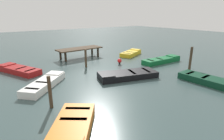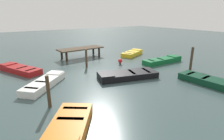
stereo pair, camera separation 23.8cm
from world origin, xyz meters
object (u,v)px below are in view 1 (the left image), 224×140
at_px(rowboat_dark_green, 210,81).
at_px(mooring_piling_mid_right, 191,59).
at_px(mooring_piling_far_right, 86,58).
at_px(rowboat_green, 162,60).
at_px(rowboat_yellow, 131,53).
at_px(marker_buoy, 120,61).
at_px(rowboat_red, 19,70).
at_px(rowboat_black, 127,75).
at_px(dock_segment, 80,49).
at_px(rowboat_white, 45,83).
at_px(rowboat_orange, 72,127).
at_px(mooring_piling_mid_left, 50,92).

distance_m(rowboat_dark_green, mooring_piling_mid_right, 2.71).
bearing_deg(mooring_piling_far_right, rowboat_green, -22.90).
xyz_separation_m(rowboat_yellow, marker_buoy, (-3.14, -2.12, 0.07)).
relative_size(rowboat_red, rowboat_dark_green, 1.03).
distance_m(rowboat_red, rowboat_yellow, 10.58).
height_order(rowboat_black, rowboat_green, same).
relative_size(dock_segment, rowboat_yellow, 1.46).
bearing_deg(rowboat_black, dock_segment, -73.83).
height_order(rowboat_yellow, rowboat_white, same).
height_order(rowboat_black, mooring_piling_far_right, mooring_piling_far_right).
relative_size(rowboat_black, marker_buoy, 8.71).
bearing_deg(rowboat_orange, dock_segment, -170.64).
relative_size(rowboat_red, marker_buoy, 7.93).
height_order(rowboat_red, marker_buoy, marker_buoy).
bearing_deg(rowboat_orange, mooring_piling_far_right, -174.43).
relative_size(mooring_piling_mid_left, marker_buoy, 3.18).
relative_size(rowboat_green, rowboat_red, 1.02).
bearing_deg(rowboat_white, rowboat_red, 56.92).
height_order(rowboat_orange, mooring_piling_mid_left, mooring_piling_mid_left).
relative_size(rowboat_black, mooring_piling_far_right, 2.87).
relative_size(rowboat_red, rowboat_orange, 1.23).
distance_m(rowboat_green, marker_buoy, 3.79).
distance_m(dock_segment, mooring_piling_mid_left, 9.99).
bearing_deg(dock_segment, rowboat_orange, -120.28).
distance_m(mooring_piling_mid_left, marker_buoy, 8.31).
relative_size(dock_segment, mooring_piling_mid_right, 2.42).
xyz_separation_m(dock_segment, marker_buoy, (1.67, -4.17, -0.54)).
bearing_deg(mooring_piling_far_right, rowboat_orange, -121.10).
bearing_deg(rowboat_orange, rowboat_green, 150.77).
xyz_separation_m(rowboat_yellow, rowboat_white, (-9.83, -3.55, -0.00)).
xyz_separation_m(rowboat_red, rowboat_dark_green, (9.11, -9.35, 0.00)).
distance_m(rowboat_yellow, mooring_piling_mid_left, 12.10).
relative_size(rowboat_black, rowboat_white, 1.31).
xyz_separation_m(mooring_piling_mid_right, marker_buoy, (-3.02, 4.63, -0.64)).
xyz_separation_m(rowboat_yellow, mooring_piling_far_right, (-5.89, -1.25, 0.51)).
relative_size(rowboat_green, rowboat_dark_green, 1.05).
xyz_separation_m(rowboat_green, rowboat_orange, (-10.53, -4.71, 0.00)).
bearing_deg(dock_segment, rowboat_black, -93.22).
bearing_deg(rowboat_yellow, rowboat_white, 176.05).
relative_size(rowboat_black, rowboat_orange, 1.35).
bearing_deg(rowboat_white, rowboat_yellow, -24.19).
bearing_deg(rowboat_red, rowboat_white, 166.33).
xyz_separation_m(rowboat_red, rowboat_yellow, (10.58, -0.34, 0.00)).
bearing_deg(rowboat_yellow, rowboat_black, -156.92).
distance_m(dock_segment, rowboat_yellow, 5.27).
distance_m(rowboat_black, mooring_piling_mid_left, 5.61).
bearing_deg(mooring_piling_mid_right, rowboat_black, 161.56).
xyz_separation_m(rowboat_green, mooring_piling_mid_left, (-10.57, -2.45, 0.55)).
relative_size(dock_segment, rowboat_white, 1.40).
bearing_deg(mooring_piling_far_right, mooring_piling_mid_left, -131.39).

